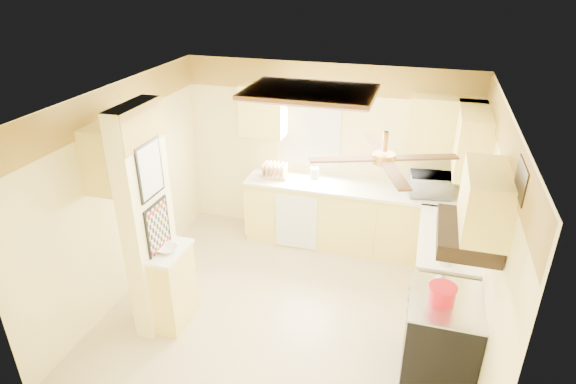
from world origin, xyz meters
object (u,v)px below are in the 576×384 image
(stove, at_px, (440,338))
(kettle, at_px, (447,255))
(bowl, at_px, (167,249))
(microwave, at_px, (431,185))
(dutch_oven, at_px, (442,294))

(stove, height_order, kettle, kettle)
(stove, xyz_separation_m, bowl, (-2.83, -0.02, 0.51))
(bowl, bearing_deg, microwave, 39.55)
(stove, bearing_deg, kettle, 91.69)
(bowl, bearing_deg, kettle, 11.83)
(dutch_oven, height_order, kettle, kettle)
(stove, xyz_separation_m, dutch_oven, (-0.05, -0.04, 0.54))
(microwave, relative_size, dutch_oven, 2.07)
(stove, height_order, bowl, bowl)
(microwave, xyz_separation_m, bowl, (-2.62, -2.16, -0.12))
(microwave, xyz_separation_m, kettle, (0.20, -1.57, -0.05))
(dutch_oven, xyz_separation_m, kettle, (0.04, 0.61, 0.03))
(microwave, bearing_deg, dutch_oven, 86.22)
(kettle, bearing_deg, dutch_oven, -93.51)
(bowl, bearing_deg, dutch_oven, -0.52)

